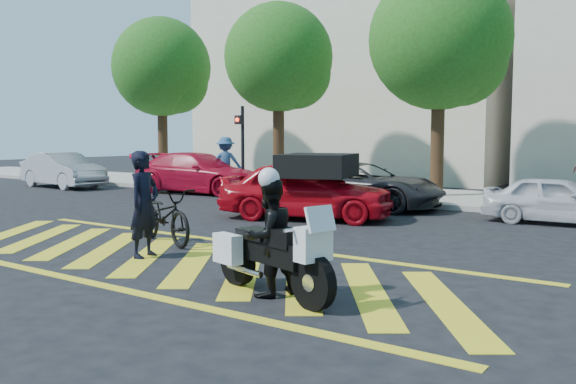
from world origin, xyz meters
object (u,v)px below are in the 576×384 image
Objects in this scene: parked_far_left at (63,170)px; parked_mid_left at (362,185)px; parked_mid_right at (557,200)px; officer_moto at (269,237)px; police_motorcycle at (271,254)px; parked_left at (199,173)px; bicycle at (165,216)px; officer_bike at (144,204)px; red_convertible at (306,190)px.

parked_mid_left is at bearing -82.61° from parked_far_left.
parked_far_left is 18.98m from parked_mid_right.
officer_moto is 0.33× the size of parked_mid_left.
police_motorcycle is 14.96m from parked_left.
bicycle is 0.48× the size of parked_far_left.
officer_moto is at bearing -139.62° from parked_left.
officer_bike reaches higher than parked_far_left.
officer_moto is at bearing 166.82° from parked_mid_right.
parked_mid_right is at bearing -100.60° from parked_left.
parked_left reaches higher than red_convertible.
bicycle is 4.58m from red_convertible.
officer_bike is 3.47m from police_motorcycle.
bicycle is at bearing 173.28° from parked_mid_left.
red_convertible is at bearing -134.07° from officer_moto.
officer_bike reaches higher than bicycle.
red_convertible is 1.29× the size of parked_mid_right.
officer_moto is 9.47m from parked_mid_right.
police_motorcycle is 10.17m from parked_mid_left.
parked_mid_left is at bearing -18.37° from red_convertible.
officer_moto is at bearing -114.77° from officer_bike.
officer_bike is at bearing -129.10° from bicycle.
parked_left is at bearing 58.70° from bicycle.
parked_mid_right is (18.97, 0.55, -0.14)m from parked_far_left.
police_motorcycle is 0.47× the size of parked_mid_left.
parked_mid_right is (1.64, 9.31, 0.02)m from police_motorcycle.
parked_left reaches higher than parked_mid_right.
parked_mid_right is at bearing -19.48° from bicycle.
bicycle is 4.56m from police_motorcycle.
parked_left is (-10.96, 10.17, -0.03)m from officer_moto.
parked_far_left reaches higher than parked_mid_left.
officer_moto is at bearing -132.66° from police_motorcycle.
officer_moto is 7.57m from red_convertible.
red_convertible is at bearing 136.08° from police_motorcycle.
red_convertible is 2.90m from parked_mid_left.
parked_far_left reaches higher than bicycle.
officer_moto is 10.17m from parked_mid_left.
officer_bike is at bearing -147.60° from parked_left.
bicycle is 0.40× the size of parked_left.
police_motorcycle is at bearing -139.55° from parked_left.
officer_moto is 0.46× the size of parked_mid_right.
parked_mid_right is at bearing -174.05° from officer_moto.
officer_moto reaches higher than parked_mid_left.
parked_mid_right is at bearing 96.04° from police_motorcycle.
parked_left is (-10.98, 10.16, 0.19)m from police_motorcycle.
parked_far_left is 13.59m from parked_mid_left.
red_convertible reaches higher than police_motorcycle.
officer_bike reaches higher than officer_moto.
officer_bike is 12.07m from parked_left.
red_convertible reaches higher than parked_mid_right.
parked_far_left is at bearing 169.23° from police_motorcycle.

